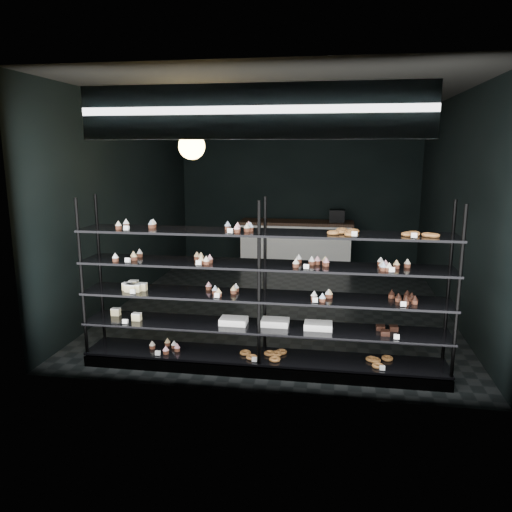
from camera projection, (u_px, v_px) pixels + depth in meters
The scene contains 5 objects.
room at pixel (284, 204), 7.62m from camera, with size 5.01×6.01×3.20m.
display_shelf at pixel (260, 315), 5.46m from camera, with size 4.00×0.50×1.91m.
signage at pixel (252, 111), 4.56m from camera, with size 3.30×0.05×0.50m.
pendant_lamp at pixel (192, 146), 6.14m from camera, with size 0.32×0.32×0.89m.
service_counter at pixel (297, 244), 10.26m from camera, with size 2.30×0.65×1.23m.
Camera 1 is at (0.79, -7.59, 2.41)m, focal length 35.00 mm.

